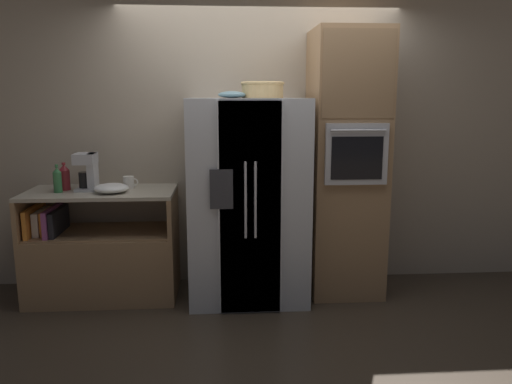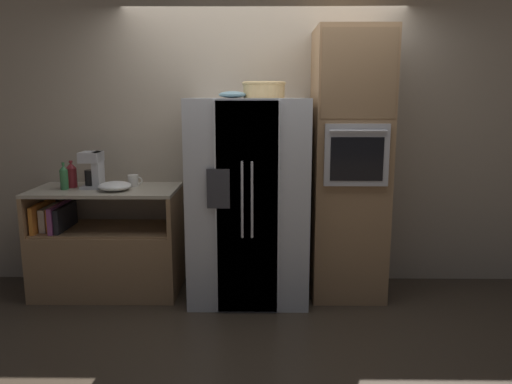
% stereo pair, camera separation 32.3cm
% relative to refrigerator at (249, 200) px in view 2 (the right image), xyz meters
% --- Properties ---
extents(ground_plane, '(20.00, 20.00, 0.00)m').
position_rel_refrigerator_xyz_m(ground_plane, '(0.13, -0.01, -0.86)').
color(ground_plane, '#382D23').
extents(wall_back, '(12.00, 0.06, 2.80)m').
position_rel_refrigerator_xyz_m(wall_back, '(0.13, 0.44, 0.54)').
color(wall_back, tan).
rests_on(wall_back, ground_plane).
extents(counter_left, '(1.25, 0.66, 0.94)m').
position_rel_refrigerator_xyz_m(counter_left, '(-1.26, 0.08, -0.51)').
color(counter_left, '#93704C').
rests_on(counter_left, ground_plane).
extents(refrigerator, '(0.99, 0.83, 1.71)m').
position_rel_refrigerator_xyz_m(refrigerator, '(0.00, 0.00, 0.00)').
color(refrigerator, silver).
rests_on(refrigerator, ground_plane).
extents(wall_oven, '(0.62, 0.71, 2.28)m').
position_rel_refrigerator_xyz_m(wall_oven, '(0.86, 0.08, 0.29)').
color(wall_oven, '#93704C').
rests_on(wall_oven, ground_plane).
extents(wicker_basket, '(0.36, 0.36, 0.13)m').
position_rel_refrigerator_xyz_m(wicker_basket, '(0.13, 0.06, 0.93)').
color(wicker_basket, tan).
rests_on(wicker_basket, refrigerator).
extents(fruit_bowl, '(0.22, 0.22, 0.06)m').
position_rel_refrigerator_xyz_m(fruit_bowl, '(-0.13, -0.03, 0.88)').
color(fruit_bowl, '#668C99').
rests_on(fruit_bowl, refrigerator).
extents(bottle_tall, '(0.07, 0.07, 0.23)m').
position_rel_refrigerator_xyz_m(bottle_tall, '(-1.58, 0.02, 0.19)').
color(bottle_tall, '#33723F').
rests_on(bottle_tall, counter_left).
extents(bottle_short, '(0.09, 0.09, 0.24)m').
position_rel_refrigerator_xyz_m(bottle_short, '(-1.55, 0.12, 0.19)').
color(bottle_short, maroon).
rests_on(bottle_short, counter_left).
extents(mug, '(0.13, 0.09, 0.10)m').
position_rel_refrigerator_xyz_m(mug, '(-1.02, 0.17, 0.14)').
color(mug, silver).
rests_on(mug, counter_left).
extents(mixing_bowl, '(0.28, 0.28, 0.08)m').
position_rel_refrigerator_xyz_m(mixing_bowl, '(-1.13, -0.03, 0.12)').
color(mixing_bowl, white).
rests_on(mixing_bowl, counter_left).
extents(coffee_maker, '(0.17, 0.20, 0.32)m').
position_rel_refrigerator_xyz_m(coffee_maker, '(-1.35, 0.10, 0.26)').
color(coffee_maker, '#B2B2B7').
rests_on(coffee_maker, counter_left).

